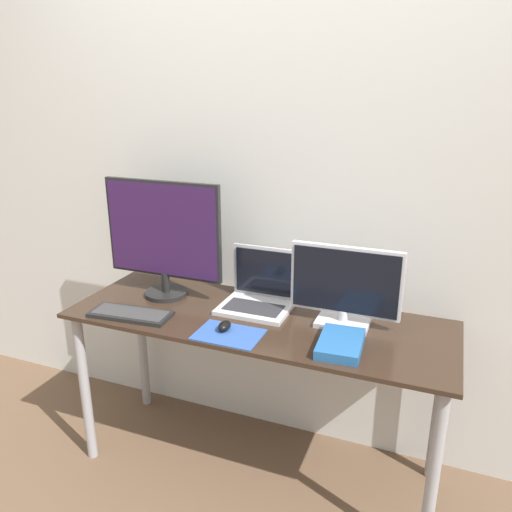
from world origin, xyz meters
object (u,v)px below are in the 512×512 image
Objects in this scene: monitor_right at (345,287)px; book at (340,344)px; keyboard at (131,314)px; mouse at (225,326)px; laptop at (259,293)px; monitor_left at (163,236)px.

monitor_right reaches higher than book.
mouse is (0.43, 0.02, 0.01)m from keyboard.
monitor_right is 0.50m from mouse.
laptop is 0.48m from book.
book is (0.42, -0.25, -0.04)m from laptop.
mouse is at bearing -97.53° from laptop.
mouse is (-0.04, -0.28, -0.04)m from laptop.
keyboard is at bearing -177.63° from mouse.
keyboard is at bearing -95.08° from monitor_left.
mouse is 0.30× the size of book.
laptop is at bearing 32.70° from keyboard.
book is at bearing -30.51° from laptop.
monitor_right is 0.90m from keyboard.
laptop is 1.22× the size of book.
laptop reaches higher than keyboard.
monitor_left is 7.68× the size of mouse.
laptop reaches higher than mouse.
mouse is at bearing -150.93° from monitor_right.
keyboard is at bearing -163.50° from monitor_right.
mouse reaches higher than keyboard.
book is at bearing -80.41° from monitor_right.
laptop is (0.44, 0.05, -0.22)m from monitor_left.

